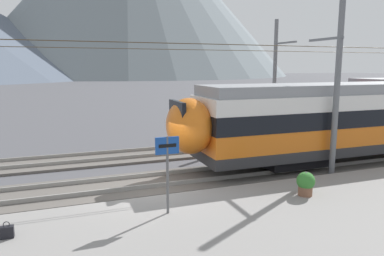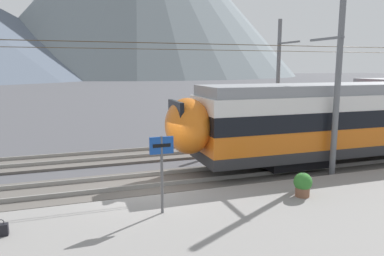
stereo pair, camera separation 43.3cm
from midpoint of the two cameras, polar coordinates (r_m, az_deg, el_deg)
ground_plane at (r=13.38m, az=-5.39°, el=-10.64°), size 400.00×400.00×0.00m
platform_slab at (r=9.87m, az=0.04°, el=-17.14°), size 120.00×6.05×0.36m
track_near at (r=14.59m, az=-6.62°, el=-8.63°), size 120.00×3.00×0.28m
track_far at (r=19.05m, az=-9.60°, el=-4.34°), size 120.00×3.00×0.28m
catenary_mast_mid at (r=15.86m, az=22.37°, el=6.62°), size 47.18×2.02×7.63m
catenary_mast_far_side at (r=23.84m, az=14.09°, el=7.83°), size 47.18×2.26×7.54m
platform_sign at (r=10.48m, az=-3.61°, el=-4.68°), size 0.70×0.08×2.29m
handbag_beside_passenger at (r=10.66m, az=-26.73°, el=-14.10°), size 0.32×0.18×0.44m
potted_plant_platform_edge at (r=12.74m, az=17.98°, el=-8.30°), size 0.61×0.61×0.81m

